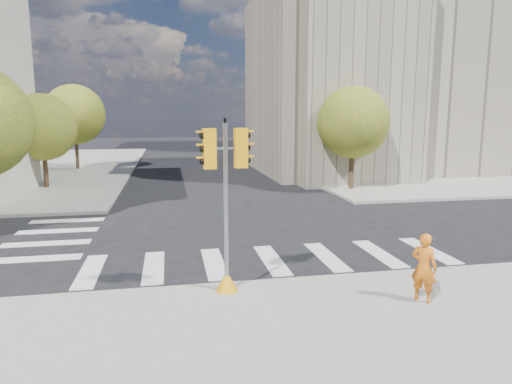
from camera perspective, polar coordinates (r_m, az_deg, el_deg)
The scene contains 13 objects.
ground at distance 16.30m, azimuth 0.73°, elevation -6.35°, with size 160.00×160.00×0.00m, color black.
sidewalk_far_right at distance 47.60m, azimuth 18.31°, elevation 3.78°, with size 28.00×40.00×0.15m, color gray.
civic_building at distance 39.35m, azimuth 18.09°, elevation 13.18°, with size 26.00×16.00×19.39m.
office_tower at distance 63.51m, azimuth 13.33°, elevation 18.86°, with size 20.00×18.00×30.00m, color #9EA0A3.
tree_lw_mid at distance 30.26m, azimuth -25.15°, elevation 7.33°, with size 4.00×4.00×5.77m.
tree_lw_far at distance 40.03m, azimuth -21.75°, elevation 9.00°, with size 4.80×4.80×6.95m.
tree_re_near at distance 27.51m, azimuth 12.05°, elevation 8.49°, with size 4.20×4.20×6.16m.
tree_re_mid at distance 38.85m, azimuth 5.10°, elevation 9.36°, with size 4.60×4.60×6.66m.
tree_re_far at distance 50.50m, azimuth 1.30°, elevation 8.88°, with size 4.00×4.00×5.88m.
lamp_near at distance 31.41m, azimuth 10.07°, elevation 9.62°, with size 0.35×0.18×8.11m.
lamp_far at distance 44.77m, azimuth 3.59°, elevation 9.69°, with size 0.35×0.18×8.11m.
traffic_signal at distance 11.12m, azimuth -3.76°, elevation -3.59°, with size 1.08×0.56×4.26m.
photographer at distance 11.45m, azimuth 20.26°, elevation -8.83°, with size 0.60×0.39×1.64m, color orange.
Camera 1 is at (-3.17, -15.35, 4.47)m, focal length 32.00 mm.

